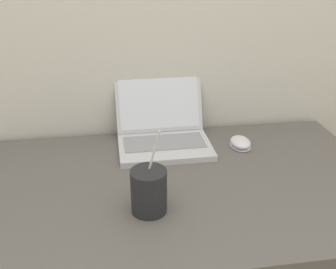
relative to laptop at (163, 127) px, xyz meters
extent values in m
cube|color=silver|center=(0.00, -0.06, -0.05)|extent=(0.31, 0.21, 0.02)
cube|color=gray|center=(0.00, -0.04, -0.04)|extent=(0.27, 0.12, 0.00)
cube|color=silver|center=(0.00, 0.09, 0.07)|extent=(0.31, 0.10, 0.22)
cube|color=white|center=(0.00, 0.09, 0.07)|extent=(0.29, 0.08, 0.20)
cylinder|color=#232326|center=(-0.09, -0.39, 0.00)|extent=(0.09, 0.09, 0.12)
cylinder|color=black|center=(-0.09, -0.39, 0.06)|extent=(0.08, 0.08, 0.01)
cylinder|color=white|center=(-0.08, -0.38, 0.08)|extent=(0.05, 0.04, 0.19)
ellipsoid|color=#B2B2B7|center=(0.26, -0.07, -0.05)|extent=(0.07, 0.10, 0.01)
ellipsoid|color=silver|center=(0.26, -0.07, -0.04)|extent=(0.07, 0.09, 0.03)
camera|label=1|loc=(-0.17, -1.23, 0.57)|focal=42.00mm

